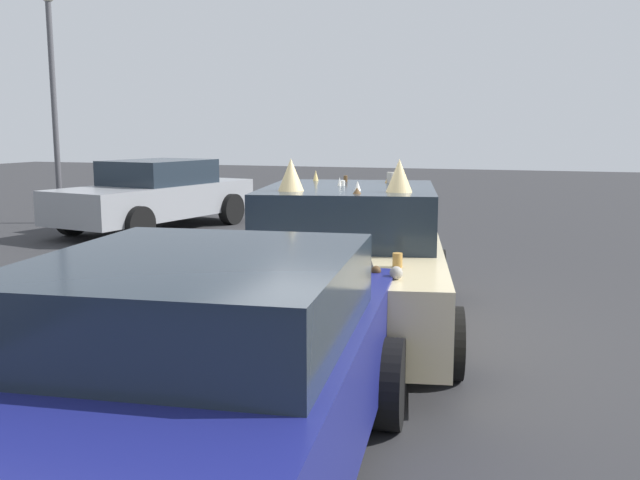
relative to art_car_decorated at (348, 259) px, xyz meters
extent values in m
plane|color=#2D2D30|center=(-0.02, 0.00, -0.72)|extent=(60.00, 60.00, 0.00)
cube|color=beige|center=(-0.02, 0.00, -0.14)|extent=(4.68, 2.69, 0.66)
cube|color=#1E2833|center=(0.08, 0.02, 0.46)|extent=(2.31, 2.06, 0.53)
cylinder|color=black|center=(-1.16, -1.20, -0.42)|extent=(0.63, 0.34, 0.60)
cylinder|color=black|center=(-1.55, 0.64, -0.42)|extent=(0.63, 0.34, 0.60)
cylinder|color=black|center=(1.51, -0.65, -0.42)|extent=(0.63, 0.34, 0.60)
cylinder|color=black|center=(1.12, 1.19, -0.42)|extent=(0.63, 0.34, 0.60)
ellipsoid|color=black|center=(0.31, 1.01, -0.19)|extent=(0.14, 0.05, 0.12)
ellipsoid|color=black|center=(0.71, -0.80, -0.21)|extent=(0.17, 0.05, 0.09)
ellipsoid|color=black|center=(-1.18, -1.19, -0.04)|extent=(0.17, 0.05, 0.09)
ellipsoid|color=black|center=(-1.06, -1.16, -0.11)|extent=(0.18, 0.06, 0.13)
ellipsoid|color=black|center=(1.93, -0.54, -0.21)|extent=(0.15, 0.05, 0.15)
ellipsoid|color=black|center=(0.90, 1.13, -0.31)|extent=(0.20, 0.06, 0.16)
ellipsoid|color=black|center=(-0.30, -1.00, 0.03)|extent=(0.14, 0.05, 0.10)
ellipsoid|color=black|center=(1.57, 1.27, -0.20)|extent=(0.15, 0.05, 0.14)
ellipsoid|color=black|center=(0.46, 1.04, -0.19)|extent=(0.18, 0.06, 0.11)
ellipsoid|color=black|center=(-0.97, 0.74, -0.20)|extent=(0.18, 0.06, 0.16)
sphere|color=#51381E|center=(-1.61, -0.70, 0.23)|extent=(0.08, 0.08, 0.08)
cylinder|color=tan|center=(-1.89, -0.68, 0.23)|extent=(0.06, 0.06, 0.07)
cone|color=black|center=(-1.50, -0.62, 0.26)|extent=(0.11, 0.11, 0.12)
cone|color=gray|center=(-1.57, -0.27, 0.25)|extent=(0.10, 0.10, 0.11)
cylinder|color=orange|center=(-1.62, 0.32, 0.24)|extent=(0.11, 0.11, 0.09)
sphere|color=black|center=(-1.19, -0.05, 0.22)|extent=(0.05, 0.05, 0.05)
cone|color=orange|center=(-1.12, -0.14, 0.24)|extent=(0.12, 0.12, 0.08)
cone|color=#A87A38|center=(-1.74, 0.03, 0.25)|extent=(0.09, 0.09, 0.12)
sphere|color=gray|center=(-1.70, -0.87, 0.24)|extent=(0.10, 0.10, 0.10)
cylinder|color=#A87A38|center=(-1.24, -0.78, 0.25)|extent=(0.10, 0.10, 0.12)
sphere|color=#51381E|center=(-1.80, 0.29, 0.23)|extent=(0.08, 0.08, 0.08)
cone|color=#51381E|center=(-1.24, -0.15, 0.26)|extent=(0.08, 0.08, 0.14)
cylinder|color=gray|center=(0.68, -0.27, 0.78)|extent=(0.11, 0.11, 0.12)
cone|color=#51381E|center=(-0.50, 0.47, 0.78)|extent=(0.10, 0.10, 0.11)
cone|color=#51381E|center=(-0.65, -0.27, 0.75)|extent=(0.11, 0.11, 0.05)
cone|color=silver|center=(0.14, 0.14, 0.77)|extent=(0.06, 0.06, 0.09)
cone|color=tan|center=(0.77, 0.62, 0.78)|extent=(0.08, 0.08, 0.12)
cone|color=silver|center=(-0.33, -0.19, 0.77)|extent=(0.09, 0.09, 0.09)
cone|color=#A87A38|center=(0.76, -0.22, 0.76)|extent=(0.09, 0.09, 0.08)
cylinder|color=silver|center=(0.17, 0.11, 0.75)|extent=(0.06, 0.06, 0.06)
cylinder|color=#51381E|center=(0.75, 0.26, 0.76)|extent=(0.06, 0.06, 0.07)
cone|color=#D8BC7F|center=(-0.36, -0.59, 0.88)|extent=(0.24, 0.24, 0.30)
cone|color=#D8BC7F|center=(-0.57, 0.40, 0.88)|extent=(0.24, 0.24, 0.30)
cube|color=gray|center=(5.55, 5.74, -0.12)|extent=(4.73, 2.48, 0.64)
cube|color=#1E2833|center=(5.67, 5.71, 0.45)|extent=(2.24, 1.90, 0.49)
cylinder|color=black|center=(4.03, 5.13, -0.39)|extent=(0.69, 0.34, 0.66)
cylinder|color=black|center=(4.34, 6.85, -0.39)|extent=(0.69, 0.34, 0.66)
cylinder|color=black|center=(6.77, 4.63, -0.39)|extent=(0.69, 0.34, 0.66)
cylinder|color=black|center=(7.08, 6.34, -0.39)|extent=(0.69, 0.34, 0.66)
cube|color=navy|center=(-3.70, -0.23, -0.12)|extent=(4.55, 2.28, 0.68)
cube|color=#1E2833|center=(-3.48, -0.20, 0.43)|extent=(2.07, 1.83, 0.42)
cylinder|color=black|center=(-2.24, -0.94, -0.41)|extent=(0.65, 0.30, 0.63)
cylinder|color=black|center=(-2.47, 0.83, -0.41)|extent=(0.65, 0.30, 0.63)
cylinder|color=#4C4C51|center=(5.76, 8.27, 1.61)|extent=(0.12, 0.12, 4.66)
camera|label=1|loc=(-6.62, -1.96, 1.29)|focal=38.86mm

